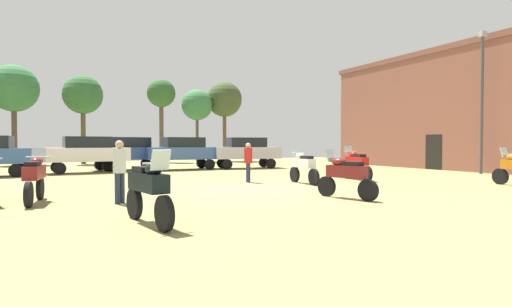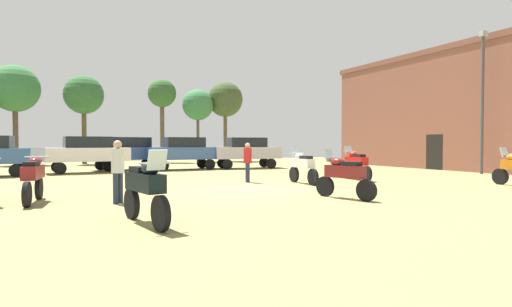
{
  "view_description": "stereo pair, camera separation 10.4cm",
  "coord_description": "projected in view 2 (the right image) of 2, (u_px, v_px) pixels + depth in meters",
  "views": [
    {
      "loc": [
        -6.14,
        -12.72,
        1.64
      ],
      "look_at": [
        3.89,
        6.95,
        1.09
      ],
      "focal_mm": 28.18,
      "sensor_mm": 36.0,
      "label": 1
    },
    {
      "loc": [
        -6.05,
        -12.77,
        1.64
      ],
      "look_at": [
        3.89,
        6.95,
        1.09
      ],
      "focal_mm": 28.18,
      "sensor_mm": 36.0,
      "label": 2
    }
  ],
  "objects": [
    {
      "name": "person_2",
      "position": [
        248.0,
        159.0,
        16.72
      ],
      "size": [
        0.41,
        0.41,
        1.65
      ],
      "rotation": [
        0.0,
        0.0,
        4.49
      ],
      "color": "#25243F",
      "rests_on": "ground"
    },
    {
      "name": "tree_6",
      "position": [
        15.0,
        89.0,
        30.44
      ],
      "size": [
        3.54,
        3.54,
        7.57
      ],
      "color": "brown",
      "rests_on": "ground"
    },
    {
      "name": "car_2",
      "position": [
        246.0,
        150.0,
        26.22
      ],
      "size": [
        4.52,
        2.42,
        2.0
      ],
      "rotation": [
        0.0,
        0.0,
        1.42
      ],
      "color": "black",
      "rests_on": "ground"
    },
    {
      "name": "lamp_post",
      "position": [
        482.0,
        95.0,
        21.24
      ],
      "size": [
        0.44,
        0.24,
        7.56
      ],
      "color": "#47474C",
      "rests_on": "ground"
    },
    {
      "name": "motorcycle_3",
      "position": [
        344.0,
        175.0,
        11.74
      ],
      "size": [
        0.77,
        2.03,
        1.45
      ],
      "rotation": [
        0.0,
        0.0,
        0.26
      ],
      "color": "black",
      "rests_on": "ground"
    },
    {
      "name": "car_5",
      "position": [
        88.0,
        152.0,
        22.23
      ],
      "size": [
        4.42,
        2.11,
        2.0
      ],
      "rotation": [
        0.0,
        0.0,
        1.64
      ],
      "color": "black",
      "rests_on": "ground"
    },
    {
      "name": "tree_3",
      "position": [
        225.0,
        100.0,
        37.2
      ],
      "size": [
        3.24,
        3.24,
        7.34
      ],
      "color": "brown",
      "rests_on": "ground"
    },
    {
      "name": "tree_1",
      "position": [
        198.0,
        105.0,
        35.97
      ],
      "size": [
        2.76,
        2.76,
        6.46
      ],
      "color": "brown",
      "rests_on": "ground"
    },
    {
      "name": "ground_plane",
      "position": [
        246.0,
        190.0,
        14.16
      ],
      "size": [
        44.0,
        52.0,
        0.02
      ],
      "color": "olive"
    },
    {
      "name": "brick_building",
      "position": [
        481.0,
        109.0,
        25.28
      ],
      "size": [
        6.12,
        20.29,
        7.6
      ],
      "color": "brown",
      "rests_on": "ground"
    },
    {
      "name": "motorcycle_6",
      "position": [
        356.0,
        163.0,
        17.73
      ],
      "size": [
        0.66,
        2.26,
        1.51
      ],
      "rotation": [
        0.0,
        0.0,
        -0.15
      ],
      "color": "black",
      "rests_on": "ground"
    },
    {
      "name": "tree_2",
      "position": [
        162.0,
        95.0,
        34.67
      ],
      "size": [
        2.43,
        2.43,
        7.19
      ],
      "color": "brown",
      "rests_on": "ground"
    },
    {
      "name": "motorcycle_2",
      "position": [
        33.0,
        176.0,
        10.9
      ],
      "size": [
        0.66,
        2.21,
        1.49
      ],
      "rotation": [
        0.0,
        0.0,
        -0.14
      ],
      "color": "black",
      "rests_on": "ground"
    },
    {
      "name": "person_1",
      "position": [
        118.0,
        167.0,
        10.79
      ],
      "size": [
        0.48,
        0.48,
        1.7
      ],
      "rotation": [
        0.0,
        0.0,
        3.8
      ],
      "color": "#232D42",
      "rests_on": "ground"
    },
    {
      "name": "motorcycle_7",
      "position": [
        145.0,
        188.0,
        7.95
      ],
      "size": [
        0.68,
        2.21,
        1.51
      ],
      "rotation": [
        0.0,
        0.0,
        3.31
      ],
      "color": "black",
      "rests_on": "ground"
    },
    {
      "name": "motorcycle_5",
      "position": [
        303.0,
        166.0,
        16.12
      ],
      "size": [
        0.62,
        2.14,
        1.49
      ],
      "rotation": [
        0.0,
        0.0,
        -0.05
      ],
      "color": "black",
      "rests_on": "ground"
    },
    {
      "name": "car_4",
      "position": [
        128.0,
        151.0,
        24.67
      ],
      "size": [
        4.58,
        2.64,
        2.0
      ],
      "rotation": [
        0.0,
        0.0,
        1.78
      ],
      "color": "black",
      "rests_on": "ground"
    },
    {
      "name": "tree_5",
      "position": [
        84.0,
        96.0,
        31.69
      ],
      "size": [
        3.03,
        3.03,
        6.99
      ],
      "color": "brown",
      "rests_on": "ground"
    },
    {
      "name": "car_1",
      "position": [
        184.0,
        151.0,
        24.93
      ],
      "size": [
        4.34,
        1.89,
        2.0
      ],
      "rotation": [
        0.0,
        0.0,
        1.59
      ],
      "color": "black",
      "rests_on": "ground"
    }
  ]
}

